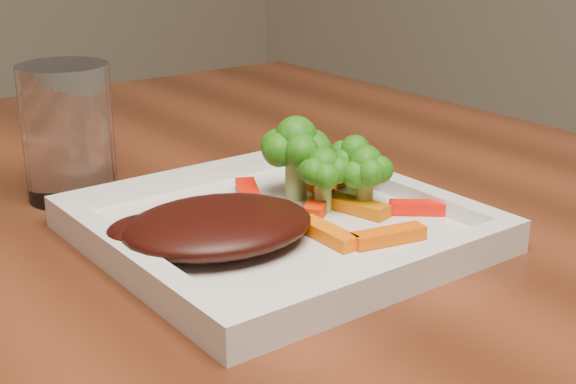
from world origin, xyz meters
TOP-DOWN VIEW (x-y plane):
  - plate at (0.43, -0.22)m, footprint 0.27×0.27m
  - steak at (0.37, -0.23)m, footprint 0.16×0.14m
  - broccoli_0 at (0.48, -0.18)m, footprint 0.08×0.08m
  - broccoli_1 at (0.53, -0.20)m, footprint 0.06×0.06m
  - broccoli_2 at (0.50, -0.24)m, footprint 0.07×0.07m
  - broccoli_3 at (0.48, -0.22)m, footprint 0.06×0.06m
  - carrot_0 at (0.47, -0.30)m, footprint 0.06×0.03m
  - carrot_1 at (0.53, -0.27)m, footprint 0.05×0.04m
  - carrot_2 at (0.44, -0.27)m, footprint 0.02×0.06m
  - carrot_3 at (0.53, -0.18)m, footprint 0.06×0.02m
  - carrot_4 at (0.44, -0.16)m, footprint 0.04×0.06m
  - carrot_5 at (0.49, -0.23)m, footprint 0.03×0.07m
  - carrot_6 at (0.48, -0.21)m, footprint 0.06×0.05m
  - drinking_glass at (0.34, -0.03)m, footprint 0.08×0.08m

SIDE VIEW (x-z plane):
  - plate at x=0.43m, z-range 0.75..0.76m
  - carrot_0 at x=0.47m, z-range 0.76..0.77m
  - carrot_1 at x=0.53m, z-range 0.76..0.77m
  - carrot_2 at x=0.44m, z-range 0.76..0.77m
  - carrot_3 at x=0.53m, z-range 0.76..0.77m
  - carrot_4 at x=0.44m, z-range 0.76..0.77m
  - carrot_5 at x=0.49m, z-range 0.76..0.77m
  - carrot_6 at x=0.48m, z-range 0.76..0.77m
  - steak at x=0.37m, z-range 0.76..0.79m
  - broccoli_2 at x=0.50m, z-range 0.76..0.82m
  - broccoli_3 at x=0.48m, z-range 0.76..0.82m
  - broccoli_1 at x=0.53m, z-range 0.76..0.83m
  - broccoli_0 at x=0.48m, z-range 0.76..0.83m
  - drinking_glass at x=0.34m, z-range 0.75..0.87m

